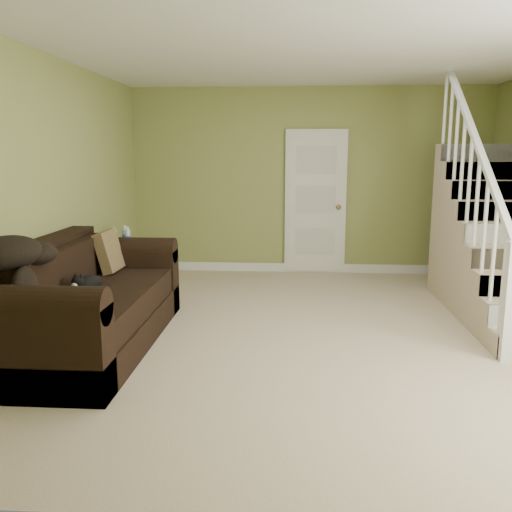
# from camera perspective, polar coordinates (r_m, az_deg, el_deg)

# --- Properties ---
(floor) EXTENTS (5.00, 5.50, 0.01)m
(floor) POSITION_cam_1_polar(r_m,az_deg,el_deg) (5.27, 6.08, -8.01)
(floor) COLOR tan
(floor) RESTS_ON ground
(ceiling) EXTENTS (5.00, 5.50, 0.01)m
(ceiling) POSITION_cam_1_polar(r_m,az_deg,el_deg) (5.08, 6.70, 21.00)
(ceiling) COLOR white
(ceiling) RESTS_ON wall_back
(wall_back) EXTENTS (5.00, 0.04, 2.60)m
(wall_back) POSITION_cam_1_polar(r_m,az_deg,el_deg) (7.75, 5.56, 7.82)
(wall_back) COLOR #89914E
(wall_back) RESTS_ON floor
(wall_front) EXTENTS (5.00, 0.04, 2.60)m
(wall_front) POSITION_cam_1_polar(r_m,az_deg,el_deg) (2.29, 9.09, 0.75)
(wall_front) COLOR #89914E
(wall_front) RESTS_ON floor
(wall_left) EXTENTS (0.04, 5.50, 2.60)m
(wall_left) POSITION_cam_1_polar(r_m,az_deg,el_deg) (5.51, -20.75, 5.99)
(wall_left) COLOR #89914E
(wall_left) RESTS_ON floor
(baseboard_back) EXTENTS (5.00, 0.04, 0.12)m
(baseboard_back) POSITION_cam_1_polar(r_m,az_deg,el_deg) (7.89, 5.41, -1.23)
(baseboard_back) COLOR white
(baseboard_back) RESTS_ON floor
(baseboard_left) EXTENTS (0.04, 5.50, 0.12)m
(baseboard_left) POSITION_cam_1_polar(r_m,az_deg,el_deg) (5.72, -19.65, -6.46)
(baseboard_left) COLOR white
(baseboard_left) RESTS_ON floor
(door) EXTENTS (0.86, 0.12, 2.02)m
(door) POSITION_cam_1_polar(r_m,az_deg,el_deg) (7.74, 6.28, 5.61)
(door) COLOR white
(door) RESTS_ON floor
(staircase) EXTENTS (1.00, 2.51, 2.82)m
(staircase) POSITION_cam_1_polar(r_m,az_deg,el_deg) (6.44, 23.92, 0.44)
(staircase) COLOR tan
(staircase) RESTS_ON floor
(sofa) EXTENTS (1.04, 2.41, 0.95)m
(sofa) POSITION_cam_1_polar(r_m,az_deg,el_deg) (5.03, -17.41, -5.07)
(sofa) COLOR black
(sofa) RESTS_ON floor
(side_table) EXTENTS (0.58, 0.58, 0.83)m
(side_table) POSITION_cam_1_polar(r_m,az_deg,el_deg) (6.77, -13.73, -1.34)
(side_table) COLOR black
(side_table) RESTS_ON floor
(cat) EXTENTS (0.23, 0.44, 0.21)m
(cat) POSITION_cam_1_polar(r_m,az_deg,el_deg) (4.82, -17.25, -2.88)
(cat) COLOR black
(cat) RESTS_ON sofa
(banana) EXTENTS (0.12, 0.18, 0.05)m
(banana) POSITION_cam_1_polar(r_m,az_deg,el_deg) (4.49, -18.08, -4.65)
(banana) COLOR yellow
(banana) RESTS_ON sofa
(throw_pillow) EXTENTS (0.20, 0.41, 0.42)m
(throw_pillow) POSITION_cam_1_polar(r_m,az_deg,el_deg) (5.65, -15.19, 0.49)
(throw_pillow) COLOR #48351D
(throw_pillow) RESTS_ON sofa
(throw_blanket) EXTENTS (0.49, 0.62, 0.24)m
(throw_blanket) POSITION_cam_1_polar(r_m,az_deg,el_deg) (4.31, -24.67, 0.33)
(throw_blanket) COLOR black
(throw_blanket) RESTS_ON sofa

